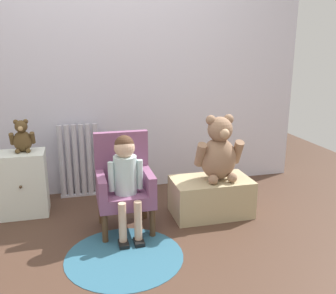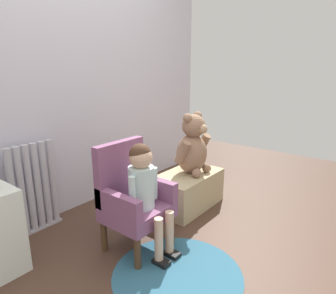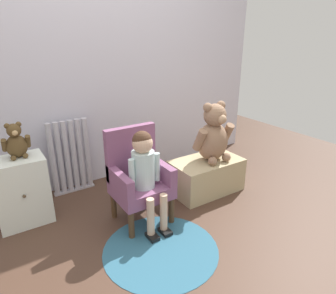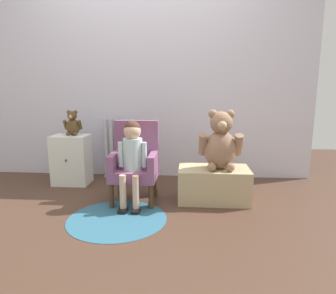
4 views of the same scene
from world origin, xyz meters
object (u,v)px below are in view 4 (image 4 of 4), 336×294
object	(u,v)px
child_figure	(132,151)
large_teddy_bear	(221,143)
small_dresser	(71,160)
small_teddy_bear	(73,124)
child_armchair	(135,162)
floor_rug	(117,219)
low_bench	(213,184)
radiator	(119,149)

from	to	relation	value
child_figure	large_teddy_bear	xyz separation A→B (m)	(0.78, 0.14, 0.05)
small_dresser	small_teddy_bear	distance (m)	0.39
small_dresser	child_armchair	distance (m)	0.90
large_teddy_bear	floor_rug	size ratio (longest dim) A/B	0.67
low_bench	small_teddy_bear	world-z (taller)	small_teddy_bear
small_dresser	low_bench	world-z (taller)	small_dresser
low_bench	small_teddy_bear	bearing A→B (deg)	164.26
child_armchair	child_figure	world-z (taller)	child_figure
child_armchair	floor_rug	bearing A→B (deg)	-99.09
radiator	low_bench	xyz separation A→B (m)	(1.04, -0.67, -0.19)
radiator	small_dresser	size ratio (longest dim) A/B	1.28
radiator	child_figure	world-z (taller)	child_figure
child_armchair	floor_rug	world-z (taller)	child_armchair
radiator	child_armchair	xyz separation A→B (m)	(0.31, -0.72, 0.02)
floor_rug	low_bench	bearing A→B (deg)	31.04
child_figure	small_teddy_bear	world-z (taller)	small_teddy_bear
small_dresser	floor_rug	size ratio (longest dim) A/B	0.67
small_teddy_bear	floor_rug	bearing A→B (deg)	-52.75
small_teddy_bear	floor_rug	size ratio (longest dim) A/B	0.34
floor_rug	child_figure	bearing A→B (deg)	77.80
large_teddy_bear	floor_rug	bearing A→B (deg)	-151.18
large_teddy_bear	low_bench	bearing A→B (deg)	165.73
child_figure	child_armchair	bearing A→B (deg)	90.00
small_dresser	child_figure	size ratio (longest dim) A/B	0.71
radiator	low_bench	distance (m)	1.25
radiator	floor_rug	distance (m)	1.22
child_figure	floor_rug	size ratio (longest dim) A/B	0.95
child_armchair	low_bench	xyz separation A→B (m)	(0.72, 0.04, -0.21)
small_dresser	large_teddy_bear	size ratio (longest dim) A/B	1.00
small_dresser	large_teddy_bear	world-z (taller)	large_teddy_bear
child_armchair	small_teddy_bear	size ratio (longest dim) A/B	2.76
large_teddy_bear	floor_rug	xyz separation A→B (m)	(-0.85, -0.47, -0.54)
child_figure	floor_rug	distance (m)	0.59
child_armchair	large_teddy_bear	size ratio (longest dim) A/B	1.37
low_bench	floor_rug	xyz separation A→B (m)	(-0.79, -0.48, -0.15)
floor_rug	small_teddy_bear	bearing A→B (deg)	127.25
radiator	child_figure	distance (m)	0.90
small_dresser	large_teddy_bear	distance (m)	1.63
child_figure	small_dresser	bearing A→B (deg)	144.88
large_teddy_bear	small_dresser	bearing A→B (deg)	165.38
child_figure	low_bench	size ratio (longest dim) A/B	1.17
low_bench	floor_rug	bearing A→B (deg)	-148.96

